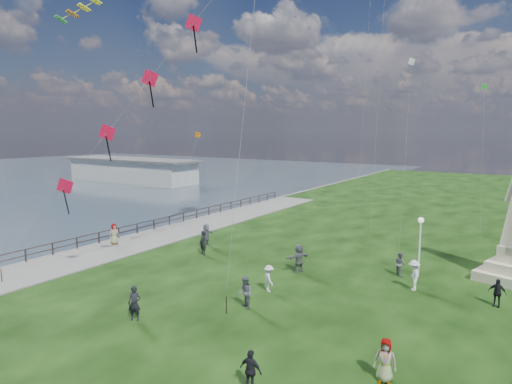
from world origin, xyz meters
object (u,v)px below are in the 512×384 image
Objects in this scene: person_1 at (245,293)px; person_6 at (203,243)px; person_2 at (269,278)px; person_10 at (114,235)px; person_8 at (414,275)px; person_0 at (134,303)px; lamppost at (420,234)px; person_7 at (400,264)px; person_11 at (299,258)px; person_4 at (385,360)px; person_9 at (497,293)px; person_3 at (251,370)px; pier_pavilion at (131,170)px; person_5 at (206,235)px.

person_1 is 0.94× the size of person_6.
person_10 is at bearing 32.13° from person_2.
person_8 is at bearing 21.44° from person_6.
person_8 reaches higher than person_0.
person_0 is (-10.05, -14.16, -1.90)m from lamppost.
lamppost is at bearing -112.53° from person_7.
person_11 reaches higher than person_2.
person_0 is at bearing 174.98° from person_4.
person_4 is (8.01, -2.56, -0.03)m from person_1.
person_3 is at bearing -108.50° from person_9.
person_9 is (10.88, 7.49, -0.11)m from person_1.
person_0 is 14.91m from person_10.
person_9 is (14.58, 11.56, -0.12)m from person_0.
person_10 is 15.71m from person_11.
person_1 is at bearing -35.65° from pier_pavilion.
pier_pavilion is 17.40× the size of person_0.
person_2 is 8.38m from person_8.
person_8 is (6.66, 7.50, 0.03)m from person_1.
person_10 reaches higher than person_9.
person_5 is at bearing 88.49° from person_0.
lamppost is 2.56× the size of person_9.
person_9 is at bearing 20.45° from person_6.
person_8 is at bearing -83.10° from lamppost.
person_11 is (-4.58, 12.40, 0.18)m from person_3.
person_2 is 15.79m from person_10.
person_2 is 8.88m from person_7.
person_11 is at bearing -49.51° from person_2.
person_4 is at bearing 147.11° from person_7.
person_0 is at bearing -40.50° from pier_pavilion.
pier_pavilion reaches higher than person_9.
pier_pavilion is at bearing 4.67° from person_2.
person_10 is at bearing 118.20° from person_0.
pier_pavilion is 16.67× the size of person_5.
person_5 reaches higher than person_4.
lamppost is at bearing 85.06° from person_4.
person_2 is at bearing -63.26° from person_3.
person_5 is 20.54m from person_9.
person_2 is at bearing -77.92° from person_8.
pier_pavilion is at bearing 61.37° from person_10.
person_8 is (-1.34, 10.05, 0.06)m from person_4.
person_6 reaches higher than person_1.
person_11 is (-8.38, 9.24, 0.12)m from person_4.
person_3 is 0.99× the size of person_7.
lamppost is 12.07m from person_1.
person_4 is at bearing 67.92° from person_11.
person_0 is 8.08m from person_3.
lamppost is 2.22× the size of person_0.
person_6 reaches higher than person_0.
person_3 is (7.91, -1.64, -0.10)m from person_0.
person_3 is 0.81× the size of person_11.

